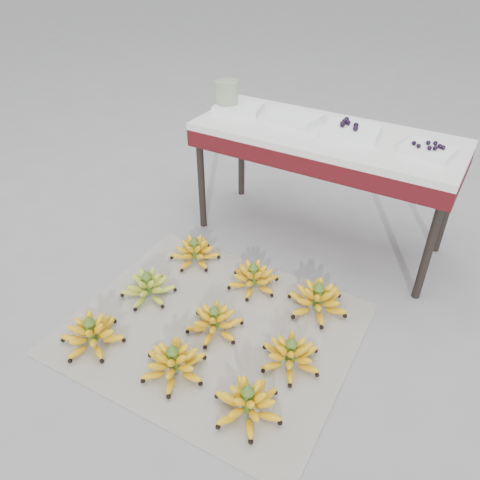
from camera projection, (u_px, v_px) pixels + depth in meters
The scene contains 17 objects.
ground at pixel (215, 317), 2.21m from camera, with size 60.00×60.00×0.00m, color slate.
newspaper_mat at pixel (213, 328), 2.15m from camera, with size 1.25×1.05×0.01m, color white.
bunch_front_left at pixel (92, 334), 2.03m from camera, with size 0.29×0.29×0.17m.
bunch_front_center at pixel (174, 363), 1.90m from camera, with size 0.32×0.32×0.17m.
bunch_front_right at pixel (248, 403), 1.75m from camera, with size 0.29×0.29×0.16m.
bunch_mid_left at pixel (148, 287), 2.29m from camera, with size 0.35×0.35×0.16m.
bunch_mid_center at pixel (215, 322), 2.10m from camera, with size 0.32×0.32×0.16m.
bunch_mid_right at pixel (291, 355), 1.94m from camera, with size 0.32×0.32×0.16m.
bunch_back_left at pixel (195, 252), 2.52m from camera, with size 0.33×0.33×0.16m.
bunch_back_center at pixel (253, 278), 2.35m from camera, with size 0.34×0.34×0.16m.
bunch_back_right at pixel (317, 300), 2.21m from camera, with size 0.36×0.36×0.17m.
vendor_table at pixel (325, 145), 2.41m from camera, with size 1.36×0.54×0.65m.
tray_far_left at pixel (238, 108), 2.59m from camera, with size 0.29×0.23×0.04m.
tray_left at pixel (294, 118), 2.47m from camera, with size 0.29×0.22×0.04m.
tray_right at pixel (352, 130), 2.32m from camera, with size 0.29×0.22×0.07m.
tray_far_right at pixel (428, 150), 2.14m from camera, with size 0.25×0.20×0.06m.
glass_jar at pixel (227, 96), 2.58m from camera, with size 0.13×0.13×0.16m, color beige.
Camera 1 is at (0.91, -1.31, 1.57)m, focal length 35.00 mm.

